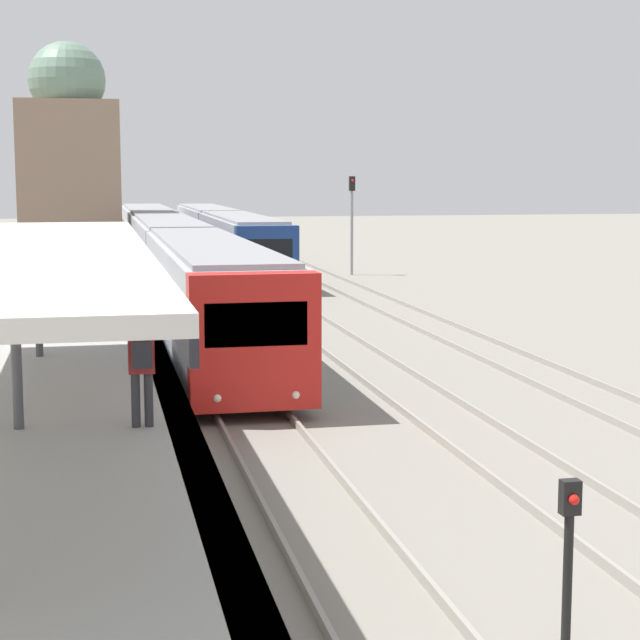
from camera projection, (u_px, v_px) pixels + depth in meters
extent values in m
cube|color=beige|center=(12.00, 253.00, 16.18)|extent=(4.00, 17.04, 0.20)
cube|color=black|center=(143.00, 265.00, 16.61)|extent=(0.08, 17.04, 0.24)
cylinder|color=#47474C|center=(16.00, 345.00, 16.37)|extent=(0.16, 0.16, 2.62)
cylinder|color=#47474C|center=(38.00, 296.00, 22.98)|extent=(0.16, 0.16, 2.62)
cylinder|color=#2D2D33|center=(136.00, 400.00, 16.59)|extent=(0.14, 0.14, 0.85)
cylinder|color=#2D2D33|center=(149.00, 400.00, 16.63)|extent=(0.14, 0.14, 0.85)
cube|color=maroon|center=(141.00, 354.00, 16.51)|extent=(0.40, 0.22, 0.60)
sphere|color=tan|center=(141.00, 328.00, 16.46)|extent=(0.22, 0.22, 0.22)
cube|color=#232328|center=(142.00, 355.00, 16.32)|extent=(0.30, 0.18, 0.40)
cube|color=red|center=(254.00, 341.00, 20.86)|extent=(2.56, 0.70, 2.68)
cube|color=black|center=(256.00, 324.00, 20.49)|extent=(2.00, 0.04, 0.86)
sphere|color=#EFEACC|center=(217.00, 398.00, 20.51)|extent=(0.16, 0.16, 0.16)
sphere|color=#EFEACC|center=(296.00, 395.00, 20.83)|extent=(0.16, 0.16, 0.16)
cube|color=#A8ADB7|center=(209.00, 295.00, 28.82)|extent=(2.56, 15.71, 2.68)
cube|color=gray|center=(208.00, 244.00, 28.63)|extent=(2.25, 15.40, 0.12)
cube|color=black|center=(209.00, 285.00, 28.78)|extent=(2.58, 14.46, 0.70)
cylinder|color=black|center=(186.00, 377.00, 23.81)|extent=(0.12, 0.70, 0.70)
cylinder|color=black|center=(282.00, 374.00, 24.26)|extent=(0.12, 0.70, 0.70)
cylinder|color=black|center=(158.00, 318.00, 33.71)|extent=(0.12, 0.70, 0.70)
cylinder|color=black|center=(227.00, 316.00, 34.16)|extent=(0.12, 0.70, 0.70)
cube|color=#A8ADB7|center=(168.00, 253.00, 44.39)|extent=(2.56, 15.71, 2.68)
cube|color=gray|center=(167.00, 220.00, 44.20)|extent=(2.25, 15.40, 0.12)
cube|color=black|center=(168.00, 246.00, 44.35)|extent=(2.58, 14.46, 0.70)
cylinder|color=black|center=(149.00, 298.00, 39.38)|extent=(0.12, 0.70, 0.70)
cylinder|color=black|center=(207.00, 296.00, 39.83)|extent=(0.12, 0.70, 0.70)
cylinder|color=black|center=(137.00, 273.00, 49.29)|extent=(0.12, 0.70, 0.70)
cylinder|color=black|center=(184.00, 272.00, 49.73)|extent=(0.12, 0.70, 0.70)
cube|color=#A8ADB7|center=(148.00, 233.00, 59.96)|extent=(2.56, 15.71, 2.68)
cube|color=gray|center=(148.00, 208.00, 59.78)|extent=(2.25, 15.40, 0.12)
cube|color=black|center=(148.00, 228.00, 59.92)|extent=(2.58, 14.46, 0.70)
cylinder|color=black|center=(132.00, 263.00, 54.96)|extent=(0.12, 0.70, 0.70)
cylinder|color=black|center=(175.00, 262.00, 55.41)|extent=(0.12, 0.70, 0.70)
cylinder|color=black|center=(126.00, 250.00, 64.86)|extent=(0.12, 0.70, 0.70)
cylinder|color=black|center=(162.00, 249.00, 65.31)|extent=(0.12, 0.70, 0.70)
cube|color=navy|center=(267.00, 258.00, 42.77)|extent=(2.52, 0.70, 2.57)
cube|color=black|center=(268.00, 249.00, 42.40)|extent=(1.97, 0.04, 0.82)
sphere|color=#EFEACC|center=(250.00, 283.00, 42.42)|extent=(0.16, 0.16, 0.16)
sphere|color=#EFEACC|center=(287.00, 283.00, 42.73)|extent=(0.16, 0.16, 0.16)
cube|color=#A8ADB7|center=(241.00, 246.00, 50.21)|extent=(2.52, 14.65, 2.57)
cube|color=gray|center=(241.00, 217.00, 50.03)|extent=(2.22, 14.35, 0.12)
cube|color=black|center=(241.00, 240.00, 50.17)|extent=(2.54, 13.47, 0.67)
cylinder|color=black|center=(231.00, 281.00, 45.54)|extent=(0.12, 0.70, 0.70)
cylinder|color=black|center=(281.00, 280.00, 45.98)|extent=(0.12, 0.70, 0.70)
cylinder|color=black|center=(208.00, 263.00, 54.77)|extent=(0.12, 0.70, 0.70)
cylinder|color=black|center=(249.00, 263.00, 55.21)|extent=(0.12, 0.70, 0.70)
cube|color=#A8ADB7|center=(208.00, 230.00, 64.75)|extent=(2.52, 14.65, 2.57)
cube|color=gray|center=(207.00, 208.00, 64.57)|extent=(2.22, 14.35, 0.12)
cube|color=black|center=(207.00, 225.00, 64.71)|extent=(2.54, 13.47, 0.67)
cylinder|color=black|center=(198.00, 256.00, 60.08)|extent=(0.12, 0.70, 0.70)
cylinder|color=black|center=(236.00, 255.00, 60.52)|extent=(0.12, 0.70, 0.70)
cylinder|color=black|center=(184.00, 245.00, 69.31)|extent=(0.12, 0.70, 0.70)
cylinder|color=black|center=(217.00, 244.00, 69.75)|extent=(0.12, 0.70, 0.70)
cylinder|color=black|center=(567.00, 579.00, 10.98)|extent=(0.10, 0.10, 1.39)
cube|color=black|center=(570.00, 497.00, 10.86)|extent=(0.20, 0.14, 0.36)
sphere|color=red|center=(574.00, 500.00, 10.78)|extent=(0.11, 0.11, 0.11)
cylinder|color=gray|center=(352.00, 226.00, 51.91)|extent=(0.14, 0.14, 4.78)
cube|color=black|center=(352.00, 184.00, 51.64)|extent=(0.28, 0.20, 0.70)
sphere|color=red|center=(353.00, 181.00, 51.50)|extent=(0.14, 0.14, 0.14)
cube|color=#89705B|center=(70.00, 189.00, 51.76)|extent=(4.77, 4.77, 8.33)
sphere|color=slate|center=(67.00, 80.00, 51.06)|extent=(3.67, 3.67, 3.67)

